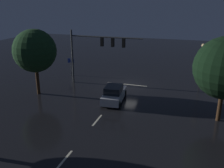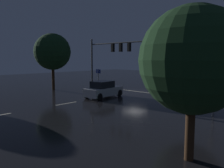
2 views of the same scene
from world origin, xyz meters
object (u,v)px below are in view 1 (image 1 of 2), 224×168
car_approaching (114,94)px  route_sign (71,63)px  tree_right_near (35,51)px  traffic_signal_assembly (97,47)px  street_lamp_left_kerb (202,57)px

car_approaching → route_sign: 11.13m
route_sign → tree_right_near: size_ratio=0.34×
route_sign → tree_right_near: bearing=88.5°
traffic_signal_assembly → tree_right_near: 7.08m
car_approaching → route_sign: bearing=-40.6°
route_sign → tree_right_near: tree_right_near is taller
route_sign → traffic_signal_assembly: bearing=150.8°
street_lamp_left_kerb → tree_right_near: 18.88m
street_lamp_left_kerb → traffic_signal_assembly: bearing=15.3°
traffic_signal_assembly → route_sign: size_ratio=3.64×
car_approaching → street_lamp_left_kerb: street_lamp_left_kerb is taller
car_approaching → tree_right_near: (8.62, 0.45, 4.01)m
car_approaching → route_sign: (8.42, -7.22, 0.94)m
traffic_signal_assembly → tree_right_near: bearing=44.4°
street_lamp_left_kerb → tree_right_near: (16.96, 8.21, 1.22)m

